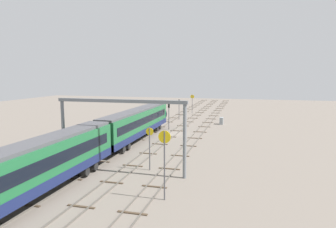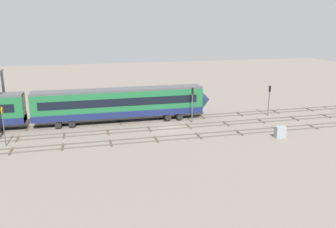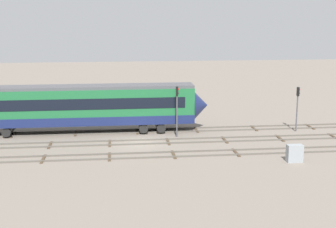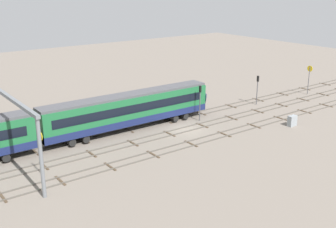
# 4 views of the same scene
# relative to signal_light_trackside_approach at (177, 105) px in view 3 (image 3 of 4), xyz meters

# --- Properties ---
(ground_plane) EXTENTS (160.31, 160.31, 0.00)m
(ground_plane) POSITION_rel_signal_light_trackside_approach_xyz_m (-3.87, -1.80, -3.29)
(ground_plane) COLOR slate
(track_near_foreground) EXTENTS (144.31, 2.40, 0.16)m
(track_near_foreground) POSITION_rel_signal_light_trackside_approach_xyz_m (-3.87, -6.15, -3.22)
(track_near_foreground) COLOR #59544C
(track_near_foreground) RESTS_ON ground
(track_second_near) EXTENTS (144.31, 2.40, 0.16)m
(track_second_near) POSITION_rel_signal_light_trackside_approach_xyz_m (-3.87, -1.80, -3.22)
(track_second_near) COLOR #59544C
(track_second_near) RESTS_ON ground
(track_with_train) EXTENTS (144.31, 2.40, 0.16)m
(track_with_train) POSITION_rel_signal_light_trackside_approach_xyz_m (-3.87, 2.55, -3.22)
(track_with_train) COLOR #59544C
(track_with_train) RESTS_ON ground
(signal_light_trackside_approach) EXTENTS (0.31, 0.32, 5.08)m
(signal_light_trackside_approach) POSITION_rel_signal_light_trackside_approach_xyz_m (0.00, 0.00, 0.00)
(signal_light_trackside_approach) COLOR #4C4C51
(signal_light_trackside_approach) RESTS_ON ground
(signal_light_trackside_departure) EXTENTS (0.31, 0.32, 4.67)m
(signal_light_trackside_departure) POSITION_rel_signal_light_trackside_approach_xyz_m (12.71, 0.89, -0.24)
(signal_light_trackside_departure) COLOR #4C4C51
(signal_light_trackside_departure) RESTS_ON ground
(relay_cabinet) EXTENTS (1.31, 0.69, 1.46)m
(relay_cabinet) POSITION_rel_signal_light_trackside_approach_xyz_m (8.61, -9.18, -2.56)
(relay_cabinet) COLOR gray
(relay_cabinet) RESTS_ON ground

